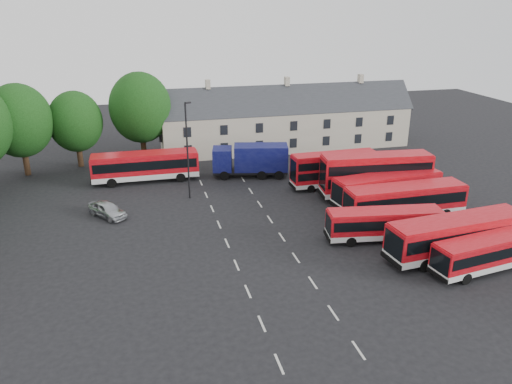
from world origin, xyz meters
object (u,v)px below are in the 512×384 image
bus_dd_south (376,173)px  silver_car (107,209)px  bus_row_a (490,250)px  box_truck (251,159)px  lamppost (188,148)px

bus_dd_south → silver_car: bus_dd_south is taller
bus_row_a → box_truck: box_truck is taller
bus_row_a → bus_dd_south: bus_dd_south is taller
bus_row_a → bus_dd_south: 16.56m
bus_row_a → bus_dd_south: size_ratio=0.86×
box_truck → silver_car: 18.52m
bus_dd_south → bus_row_a: bearing=-79.3°
bus_row_a → silver_car: 34.28m
box_truck → lamppost: lamppost is taller
box_truck → silver_car: size_ratio=2.06×
silver_car → lamppost: (8.41, 3.07, 4.74)m
silver_car → lamppost: bearing=-17.6°
silver_car → lamppost: size_ratio=0.43×
bus_row_a → box_truck: 29.21m
bus_dd_south → lamppost: 19.99m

